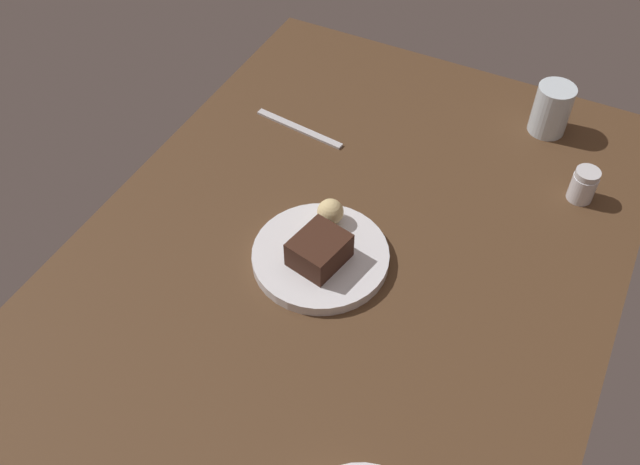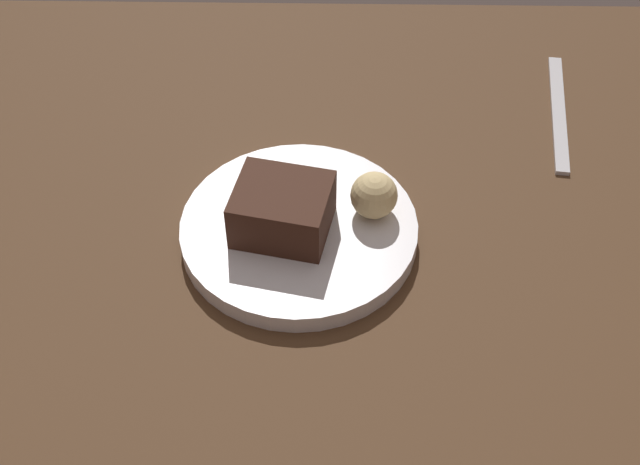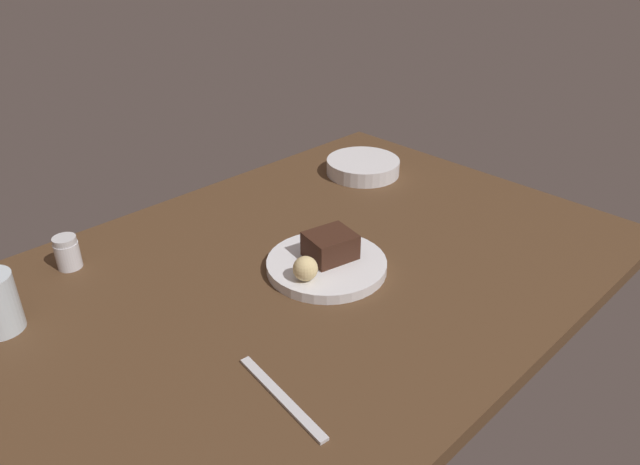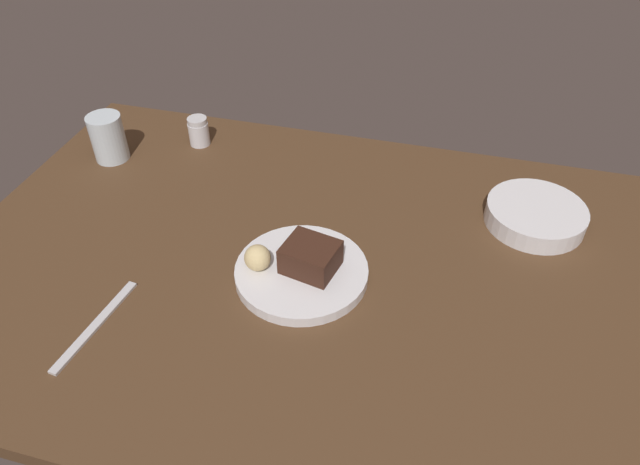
% 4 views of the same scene
% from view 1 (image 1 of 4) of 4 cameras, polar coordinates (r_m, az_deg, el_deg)
% --- Properties ---
extents(dining_table, '(1.20, 0.84, 0.03)m').
position_cam_1_polar(dining_table, '(1.12, 1.71, -2.88)').
color(dining_table, '#4C331E').
rests_on(dining_table, ground).
extents(dessert_plate, '(0.22, 0.22, 0.02)m').
position_cam_1_polar(dessert_plate, '(1.11, 0.04, -1.97)').
color(dessert_plate, silver).
rests_on(dessert_plate, dining_table).
extents(chocolate_cake_slice, '(0.10, 0.09, 0.05)m').
position_cam_1_polar(chocolate_cake_slice, '(1.07, -0.06, -1.45)').
color(chocolate_cake_slice, '#381E14').
rests_on(chocolate_cake_slice, dessert_plate).
extents(bread_roll, '(0.04, 0.04, 0.04)m').
position_cam_1_polar(bread_roll, '(1.13, 0.86, 1.71)').
color(bread_roll, '#DBC184').
rests_on(bread_roll, dessert_plate).
extents(salt_shaker, '(0.04, 0.04, 0.06)m').
position_cam_1_polar(salt_shaker, '(1.27, 20.79, 3.66)').
color(salt_shaker, silver).
rests_on(salt_shaker, dining_table).
extents(water_glass, '(0.07, 0.07, 0.10)m').
position_cam_1_polar(water_glass, '(1.38, 18.45, 9.56)').
color(water_glass, silver).
rests_on(water_glass, dining_table).
extents(butter_knife, '(0.04, 0.19, 0.01)m').
position_cam_1_polar(butter_knife, '(1.34, -1.72, 8.51)').
color(butter_knife, silver).
rests_on(butter_knife, dining_table).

